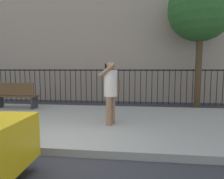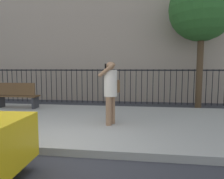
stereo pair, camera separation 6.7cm
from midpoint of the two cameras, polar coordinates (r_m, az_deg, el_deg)
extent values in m
plane|color=#333338|center=(4.14, -18.86, -17.21)|extent=(60.00, 60.00, 0.00)
cube|color=#9E9B93|center=(6.06, -9.53, -8.85)|extent=(28.00, 4.40, 0.15)
cube|color=tan|center=(12.59, -0.83, 22.88)|extent=(28.00, 4.00, 10.60)
cube|color=black|center=(9.47, -3.09, 5.48)|extent=(12.00, 0.04, 0.06)
cylinder|color=black|center=(11.51, -28.25, 1.11)|extent=(0.03, 0.03, 1.60)
cylinder|color=black|center=(11.36, -27.20, 1.11)|extent=(0.03, 0.03, 1.60)
cylinder|color=black|center=(11.22, -26.13, 1.10)|extent=(0.03, 0.03, 1.60)
cylinder|color=black|center=(11.08, -25.03, 1.10)|extent=(0.03, 0.03, 1.60)
cylinder|color=black|center=(10.94, -23.90, 1.10)|extent=(0.03, 0.03, 1.60)
cylinder|color=black|center=(10.81, -22.75, 1.09)|extent=(0.03, 0.03, 1.60)
cylinder|color=black|center=(10.68, -21.56, 1.09)|extent=(0.03, 0.03, 1.60)
cylinder|color=black|center=(10.56, -20.35, 1.08)|extent=(0.03, 0.03, 1.60)
cylinder|color=black|center=(10.45, -19.11, 1.07)|extent=(0.03, 0.03, 1.60)
cylinder|color=black|center=(10.33, -17.85, 1.07)|extent=(0.03, 0.03, 1.60)
cylinder|color=black|center=(10.23, -16.55, 1.06)|extent=(0.03, 0.03, 1.60)
cylinder|color=black|center=(10.13, -15.23, 1.05)|extent=(0.03, 0.03, 1.60)
cylinder|color=black|center=(10.03, -13.89, 1.04)|extent=(0.03, 0.03, 1.60)
cylinder|color=black|center=(9.94, -12.52, 1.03)|extent=(0.03, 0.03, 1.60)
cylinder|color=black|center=(9.86, -11.12, 1.02)|extent=(0.03, 0.03, 1.60)
cylinder|color=black|center=(9.78, -9.70, 1.01)|extent=(0.03, 0.03, 1.60)
cylinder|color=black|center=(9.70, -8.26, 1.00)|extent=(0.03, 0.03, 1.60)
cylinder|color=black|center=(9.64, -6.80, 0.98)|extent=(0.03, 0.03, 1.60)
cylinder|color=black|center=(9.58, -5.32, 0.97)|extent=(0.03, 0.03, 1.60)
cylinder|color=black|center=(9.52, -3.82, 0.96)|extent=(0.03, 0.03, 1.60)
cylinder|color=black|center=(9.48, -2.31, 0.94)|extent=(0.03, 0.03, 1.60)
cylinder|color=black|center=(9.44, -0.78, 0.92)|extent=(0.03, 0.03, 1.60)
cylinder|color=black|center=(9.40, 0.76, 0.91)|extent=(0.03, 0.03, 1.60)
cylinder|color=black|center=(9.38, 2.31, 0.89)|extent=(0.03, 0.03, 1.60)
cylinder|color=black|center=(9.36, 3.86, 0.87)|extent=(0.03, 0.03, 1.60)
cylinder|color=black|center=(9.35, 5.42, 0.85)|extent=(0.03, 0.03, 1.60)
cylinder|color=black|center=(9.34, 6.99, 0.83)|extent=(0.03, 0.03, 1.60)
cylinder|color=black|center=(9.34, 8.56, 0.81)|extent=(0.03, 0.03, 1.60)
cylinder|color=black|center=(9.35, 10.12, 0.79)|extent=(0.03, 0.03, 1.60)
cylinder|color=black|center=(9.37, 11.68, 0.77)|extent=(0.03, 0.03, 1.60)
cylinder|color=black|center=(9.39, 13.24, 0.74)|extent=(0.03, 0.03, 1.60)
cylinder|color=black|center=(9.42, 14.78, 0.72)|extent=(0.03, 0.03, 1.60)
cylinder|color=black|center=(9.45, 16.32, 0.70)|extent=(0.03, 0.03, 1.60)
cylinder|color=black|center=(9.49, 17.84, 0.68)|extent=(0.03, 0.03, 1.60)
cylinder|color=black|center=(9.54, 19.35, 0.65)|extent=(0.03, 0.03, 1.60)
cylinder|color=black|center=(9.60, 20.84, 0.63)|extent=(0.03, 0.03, 1.60)
cylinder|color=black|center=(9.66, 22.31, 0.60)|extent=(0.03, 0.03, 1.60)
cylinder|color=black|center=(9.73, 23.77, 0.58)|extent=(0.03, 0.03, 1.60)
cylinder|color=black|center=(9.80, 25.20, 0.56)|extent=(0.03, 0.03, 1.60)
cylinder|color=black|center=(9.89, 26.61, 0.53)|extent=(0.03, 0.03, 1.60)
cylinder|color=black|center=(9.97, 27.99, 0.51)|extent=(0.03, 0.03, 1.60)
cylinder|color=#936B4C|center=(5.22, -0.58, -6.10)|extent=(0.15, 0.15, 0.75)
cylinder|color=#936B4C|center=(5.40, 0.44, -5.71)|extent=(0.15, 0.15, 0.75)
cylinder|color=silver|center=(5.21, -0.06, 1.80)|extent=(0.44, 0.44, 0.68)
sphere|color=#936B4C|center=(5.20, -0.06, 6.70)|extent=(0.21, 0.21, 0.21)
cylinder|color=#936B4C|center=(5.02, -1.13, 5.55)|extent=(0.48, 0.25, 0.37)
cylinder|color=#936B4C|center=(5.39, 0.93, 1.71)|extent=(0.09, 0.09, 0.52)
cube|color=black|center=(5.10, -1.46, 6.50)|extent=(0.03, 0.07, 0.15)
cube|color=brown|center=(5.45, 1.21, 0.89)|extent=(0.25, 0.32, 0.34)
cube|color=brown|center=(8.33, -24.92, -1.64)|extent=(1.60, 0.45, 0.05)
cube|color=brown|center=(8.14, -25.74, 0.14)|extent=(1.60, 0.06, 0.44)
cube|color=#333338|center=(8.76, -28.73, -3.13)|extent=(0.08, 0.41, 0.40)
cube|color=#333338|center=(8.01, -20.61, -3.55)|extent=(0.08, 0.41, 0.40)
cylinder|color=#4C3823|center=(8.99, 23.70, 5.60)|extent=(0.25, 0.25, 3.29)
sphere|color=#2D6628|center=(9.30, 24.33, 20.27)|extent=(2.59, 2.59, 2.59)
camera|label=1|loc=(0.03, -89.65, 0.04)|focal=32.39mm
camera|label=2|loc=(0.03, 90.35, -0.04)|focal=32.39mm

